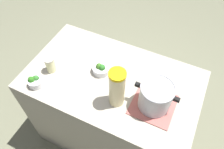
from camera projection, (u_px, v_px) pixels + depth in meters
The scene contains 8 objects.
ground_plane at pixel (112, 131), 2.36m from camera, with size 8.00×8.00×0.00m, color #6F7057.
counter_slab at pixel (112, 110), 1.99m from camera, with size 1.29×0.77×0.94m, color #A19A89.
dish_cloth at pixel (153, 105), 1.48m from camera, with size 0.28×0.28×0.01m, color #AB5A54.
cooking_pot at pixel (156, 96), 1.39m from camera, with size 0.29×0.22×0.20m.
lemonade_pitcher at pixel (117, 88), 1.38m from camera, with size 0.11×0.11×0.30m.
mason_jar at pixel (50, 65), 1.62m from camera, with size 0.07×0.07×0.12m.
broccoli_bowl_front at pixel (101, 69), 1.63m from camera, with size 0.13×0.13×0.09m.
broccoli_bowl_center at pixel (35, 81), 1.56m from camera, with size 0.10×0.10×0.08m.
Camera 1 is at (-0.42, 0.88, 2.23)m, focal length 35.26 mm.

